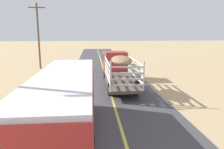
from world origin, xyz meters
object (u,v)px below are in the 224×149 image
livestock_truck (117,65)px  car_far (111,58)px  power_pole_mid (38,34)px  bus (66,106)px

livestock_truck → car_far: size_ratio=2.10×
power_pole_mid → car_far: bearing=13.9°
car_far → power_pole_mid: 11.16m
livestock_truck → bus: bearing=-107.3°
bus → power_pole_mid: bearing=106.0°
car_far → livestock_truck: bearing=-92.2°
bus → car_far: size_ratio=2.16×
livestock_truck → power_pole_mid: 13.91m
car_far → power_pole_mid: power_pole_mid is taller
livestock_truck → car_far: 12.01m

